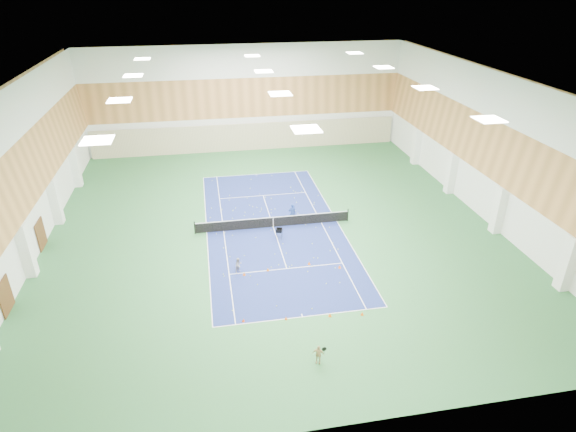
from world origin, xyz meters
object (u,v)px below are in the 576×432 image
(tennis_net, at_px, (273,221))
(child_court, at_px, (239,265))
(coach, at_px, (292,213))
(child_apron, at_px, (318,354))
(ball_cart, at_px, (279,233))

(tennis_net, relative_size, child_court, 11.30)
(coach, distance_m, child_court, 8.51)
(child_apron, bearing_deg, child_court, 131.97)
(child_apron, bearing_deg, tennis_net, 112.40)
(ball_cart, bearing_deg, coach, 78.63)
(child_court, height_order, ball_cart, child_court)
(child_court, xyz_separation_m, ball_cart, (3.59, 4.26, -0.14))
(coach, xyz_separation_m, child_apron, (-1.68, -16.40, -0.29))
(tennis_net, bearing_deg, coach, 19.28)
(child_court, bearing_deg, ball_cart, 7.41)
(coach, bearing_deg, child_court, 46.81)
(coach, bearing_deg, child_apron, 78.02)
(tennis_net, height_order, coach, coach)
(child_apron, bearing_deg, ball_cart, 111.67)
(tennis_net, height_order, ball_cart, tennis_net)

